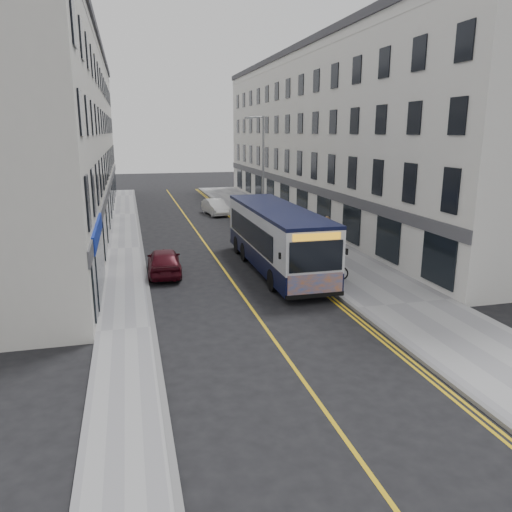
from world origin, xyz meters
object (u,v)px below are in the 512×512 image
streetlamp (262,172)px  pedestrian_near (327,231)px  car_maroon (164,261)px  city_bus (276,236)px  car_white (215,207)px  bicycle (328,269)px  pedestrian_far (270,217)px

streetlamp → pedestrian_near: bearing=-53.6°
streetlamp → car_maroon: size_ratio=1.98×
city_bus → car_white: (-0.01, 18.37, -1.12)m
city_bus → pedestrian_near: 6.45m
streetlamp → car_white: (-1.55, 9.76, -3.72)m
bicycle → pedestrian_far: size_ratio=1.26×
car_maroon → pedestrian_far: bearing=-127.2°
city_bus → pedestrian_far: size_ratio=7.18×
car_white → city_bus: bearing=-97.8°
city_bus → bicycle: 3.37m
bicycle → car_maroon: bearing=91.8°
streetlamp → pedestrian_far: streetlamp is taller
pedestrian_far → car_white: pedestrian_far is taller
car_white → car_maroon: 18.70m
pedestrian_far → car_maroon: pedestrian_far is taller
pedestrian_far → car_white: bearing=78.0°
city_bus → bicycle: city_bus is taller
city_bus → pedestrian_far: 11.24m
car_white → pedestrian_far: bearing=-77.4°
city_bus → car_white: 18.41m
bicycle → car_maroon: (-7.46, 3.17, 0.05)m
streetlamp → car_white: bearing=99.1°
streetlamp → pedestrian_near: (3.09, -4.19, -3.37)m
city_bus → bicycle: (1.78, -2.62, -1.15)m
streetlamp → pedestrian_far: (1.25, 2.24, -3.48)m
city_bus → pedestrian_far: city_bus is taller
streetlamp → car_maroon: (-7.23, -8.06, -3.69)m
pedestrian_far → car_maroon: (-8.47, -10.30, -0.22)m
pedestrian_near → pedestrian_far: bearing=120.9°
city_bus → pedestrian_near: (4.63, 4.43, -0.77)m
bicycle → car_maroon: 8.11m
car_white → car_maroon: (-5.67, -17.82, 0.02)m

